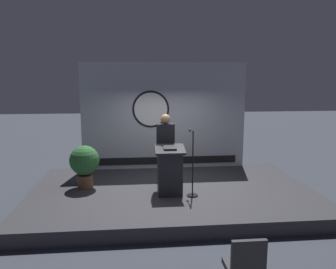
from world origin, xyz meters
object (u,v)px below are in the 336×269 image
(potted_plant, at_px, (85,163))
(speaker_person, at_px, (165,151))
(podium, at_px, (170,171))
(microphone_stand, at_px, (192,173))
(audience_chair_left, at_px, (245,265))

(potted_plant, bearing_deg, speaker_person, -5.74)
(podium, distance_m, speaker_person, 0.60)
(microphone_stand, bearing_deg, podium, 168.66)
(microphone_stand, distance_m, potted_plant, 2.50)
(podium, xyz_separation_m, potted_plant, (-1.91, 0.67, 0.07))
(podium, bearing_deg, speaker_person, 95.92)
(podium, bearing_deg, potted_plant, 160.74)
(speaker_person, bearing_deg, potted_plant, 174.26)
(microphone_stand, relative_size, audience_chair_left, 1.61)
(microphone_stand, height_order, potted_plant, microphone_stand)
(audience_chair_left, bearing_deg, microphone_stand, 92.56)
(speaker_person, height_order, potted_plant, speaker_person)
(speaker_person, bearing_deg, microphone_stand, -47.67)
(podium, bearing_deg, audience_chair_left, -79.13)
(speaker_person, xyz_separation_m, audience_chair_left, (0.66, -3.67, -0.69))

